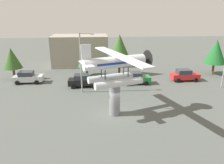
# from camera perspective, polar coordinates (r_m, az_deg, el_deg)

# --- Properties ---
(ground_plane) EXTENTS (140.00, 140.00, 0.00)m
(ground_plane) POSITION_cam_1_polar(r_m,az_deg,el_deg) (21.94, 0.70, -8.71)
(ground_plane) COLOR #515651
(display_pedestal) EXTENTS (1.10, 1.10, 3.34)m
(display_pedestal) POSITION_cam_1_polar(r_m,az_deg,el_deg) (21.23, 0.72, -4.70)
(display_pedestal) COLOR slate
(display_pedestal) RESTS_ON ground
(floatplane_monument) EXTENTS (7.20, 10.20, 4.00)m
(floatplane_monument) POSITION_cam_1_polar(r_m,az_deg,el_deg) (20.20, 1.09, 4.11)
(floatplane_monument) COLOR silver
(floatplane_monument) RESTS_ON display_pedestal
(car_near_silver) EXTENTS (4.20, 2.02, 1.76)m
(car_near_silver) POSITION_cam_1_polar(r_m,az_deg,el_deg) (33.41, -21.86, 1.22)
(car_near_silver) COLOR silver
(car_near_silver) RESTS_ON ground
(car_mid_black) EXTENTS (4.20, 2.02, 1.76)m
(car_mid_black) POSITION_cam_1_polar(r_m,az_deg,el_deg) (29.75, -7.87, 0.39)
(car_mid_black) COLOR black
(car_mid_black) RESTS_ON ground
(car_far_green) EXTENTS (4.20, 2.02, 1.76)m
(car_far_green) POSITION_cam_1_polar(r_m,az_deg,el_deg) (30.81, 6.36, 1.08)
(car_far_green) COLOR #237A38
(car_far_green) RESTS_ON ground
(car_distant_red) EXTENTS (4.20, 2.02, 1.76)m
(car_distant_red) POSITION_cam_1_polar(r_m,az_deg,el_deg) (33.93, 19.10, 1.79)
(car_distant_red) COLOR red
(car_distant_red) RESTS_ON ground
(streetlight_primary) EXTENTS (1.84, 0.28, 7.66)m
(streetlight_primary) POSITION_cam_1_polar(r_m,az_deg,el_deg) (26.71, -8.09, 6.27)
(streetlight_primary) COLOR gray
(streetlight_primary) RESTS_ON ground
(storefront_building) EXTENTS (10.52, 6.29, 5.78)m
(storefront_building) POSITION_cam_1_polar(r_m,az_deg,el_deg) (42.11, -8.60, 8.51)
(storefront_building) COLOR #9E9384
(storefront_building) RESTS_ON ground
(tree_west) EXTENTS (2.83, 2.83, 4.95)m
(tree_west) POSITION_cam_1_polar(r_m,az_deg,el_deg) (35.50, -25.56, 5.84)
(tree_west) COLOR brown
(tree_west) RESTS_ON ground
(tree_east) EXTENTS (2.79, 2.79, 4.67)m
(tree_east) POSITION_cam_1_polar(r_m,az_deg,el_deg) (34.34, -6.94, 6.69)
(tree_east) COLOR brown
(tree_east) RESTS_ON ground
(tree_center_back) EXTENTS (4.39, 4.39, 6.70)m
(tree_center_back) POSITION_cam_1_polar(r_m,az_deg,el_deg) (34.29, 2.04, 8.77)
(tree_center_back) COLOR brown
(tree_center_back) RESTS_ON ground
(tree_far_east) EXTENTS (3.52, 3.52, 5.83)m
(tree_far_east) POSITION_cam_1_polar(r_m,az_deg,el_deg) (38.68, 26.32, 7.41)
(tree_far_east) COLOR brown
(tree_far_east) RESTS_ON ground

